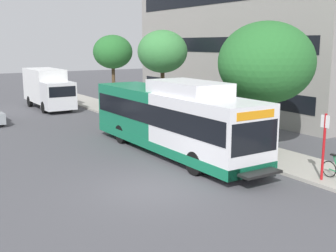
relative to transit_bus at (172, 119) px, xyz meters
name	(u,v)px	position (x,y,z in m)	size (l,w,h in m)	color
ground_plane	(73,146)	(-3.62, 3.96, -1.70)	(120.00, 120.00, 0.00)	#4C4C51
sidewalk_curb	(202,137)	(3.38, 1.96, -1.63)	(3.00, 56.00, 0.14)	#A8A399
transit_bus	(172,119)	(0.00, 0.00, 0.00)	(2.58, 12.25, 3.65)	white
bus_stop_sign_pole	(324,142)	(2.37, -6.99, -0.05)	(0.10, 0.36, 2.60)	red
street_tree_near_stop	(266,63)	(4.29, -1.92, 2.70)	(4.75, 4.75, 6.29)	#4C3823
street_tree_mid_block	(162,52)	(4.37, 7.86, 3.07)	(3.41, 3.41, 6.11)	#4C3823
street_tree_far_block	(113,52)	(4.30, 15.57, 2.93)	(3.27, 3.27, 5.91)	#4C3823
box_truck_background	(48,88)	(-0.64, 17.78, 0.04)	(2.32, 7.01, 3.25)	silver
lattice_comm_tower	(163,21)	(15.55, 25.70, 6.24)	(1.10, 1.10, 24.27)	#B7B7BC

